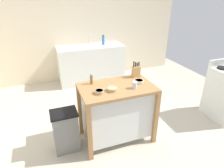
% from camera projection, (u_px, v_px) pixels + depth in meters
% --- Properties ---
extents(ground_plane, '(6.10, 6.10, 0.00)m').
position_uv_depth(ground_plane, '(119.00, 131.00, 3.23)').
color(ground_plane, '#BCB29E').
rests_on(ground_plane, ground).
extents(wall_back, '(5.10, 0.10, 2.60)m').
position_uv_depth(wall_back, '(81.00, 27.00, 4.79)').
color(wall_back, beige).
rests_on(wall_back, ground).
extents(kitchen_island, '(1.05, 0.65, 0.89)m').
position_uv_depth(kitchen_island, '(117.00, 110.00, 2.89)').
color(kitchen_island, '#9E7042').
rests_on(kitchen_island, ground).
extents(knife_block, '(0.11, 0.09, 0.25)m').
position_uv_depth(knife_block, '(136.00, 71.00, 3.00)').
color(knife_block, tan).
rests_on(knife_block, kitchen_island).
extents(bowl_ceramic_wide, '(0.12, 0.12, 0.04)m').
position_uv_depth(bowl_ceramic_wide, '(99.00, 92.00, 2.53)').
color(bowl_ceramic_wide, tan).
rests_on(bowl_ceramic_wide, kitchen_island).
extents(bowl_stoneware_deep, '(0.14, 0.14, 0.04)m').
position_uv_depth(bowl_stoneware_deep, '(139.00, 81.00, 2.83)').
color(bowl_stoneware_deep, beige).
rests_on(bowl_stoneware_deep, kitchen_island).
extents(bowl_ceramic_small, '(0.13, 0.13, 0.05)m').
position_uv_depth(bowl_ceramic_small, '(112.00, 89.00, 2.59)').
color(bowl_ceramic_small, tan).
rests_on(bowl_ceramic_small, kitchen_island).
extents(drinking_cup, '(0.07, 0.07, 0.10)m').
position_uv_depth(drinking_cup, '(135.00, 85.00, 2.65)').
color(drinking_cup, silver).
rests_on(drinking_cup, kitchen_island).
extents(pepper_grinder, '(0.04, 0.04, 0.16)m').
position_uv_depth(pepper_grinder, '(91.00, 79.00, 2.77)').
color(pepper_grinder, olive).
rests_on(pepper_grinder, kitchen_island).
extents(trash_bin, '(0.36, 0.28, 0.63)m').
position_uv_depth(trash_bin, '(66.00, 131.00, 2.74)').
color(trash_bin, slate).
rests_on(trash_bin, ground).
extents(sink_counter, '(1.61, 0.60, 0.90)m').
position_uv_depth(sink_counter, '(91.00, 64.00, 4.89)').
color(sink_counter, silver).
rests_on(sink_counter, ground).
extents(sink_faucet, '(0.02, 0.02, 0.22)m').
position_uv_depth(sink_faucet, '(89.00, 40.00, 4.77)').
color(sink_faucet, '#B7BCC1').
rests_on(sink_faucet, sink_counter).
extents(bottle_spray_cleaner, '(0.06, 0.06, 0.24)m').
position_uv_depth(bottle_spray_cleaner, '(103.00, 40.00, 4.78)').
color(bottle_spray_cleaner, blue).
rests_on(bottle_spray_cleaner, sink_counter).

